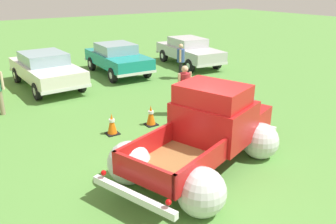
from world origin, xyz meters
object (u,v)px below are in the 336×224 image
show_car_2 (117,58)px  spectator_1 (181,59)px  vintage_pickup_truck (207,134)px  spectator_0 (185,87)px  show_car_1 (46,68)px  lane_cone_0 (112,124)px  lane_cone_1 (151,115)px  show_car_3 (189,50)px

show_car_2 → spectator_1: size_ratio=2.71×
vintage_pickup_truck → spectator_0: bearing=44.2°
show_car_1 → lane_cone_0: size_ratio=7.48×
lane_cone_1 → lane_cone_0: bearing=178.4°
spectator_1 → show_car_1: bearing=-157.9°
spectator_1 → lane_cone_1: spectator_1 is taller
vintage_pickup_truck → show_car_1: size_ratio=1.06×
show_car_1 → spectator_1: size_ratio=2.98×
show_car_1 → lane_cone_1: size_ratio=7.48×
spectator_1 → lane_cone_0: 6.58m
show_car_2 → lane_cone_0: size_ratio=6.81×
show_car_3 → spectator_0: (-4.56, -5.88, 0.16)m
spectator_1 → lane_cone_0: bearing=-100.6°
show_car_1 → show_car_2: size_ratio=1.10×
vintage_pickup_truck → lane_cone_0: 3.07m
vintage_pickup_truck → show_car_1: bearing=79.8°
lane_cone_0 → show_car_1: bearing=92.2°
show_car_2 → show_car_3: 3.99m
show_car_1 → spectator_1: bearing=66.9°
vintage_pickup_truck → lane_cone_0: vintage_pickup_truck is taller
show_car_3 → spectator_0: spectator_0 is taller
lane_cone_0 → lane_cone_1: 1.28m
spectator_0 → lane_cone_1: spectator_0 is taller
vintage_pickup_truck → spectator_0: size_ratio=3.01×
vintage_pickup_truck → spectator_1: 7.84m
lane_cone_1 → show_car_1: bearing=104.1°
vintage_pickup_truck → show_car_2: 9.38m
show_car_3 → lane_cone_1: show_car_3 is taller
spectator_1 → lane_cone_1: (-3.95, -3.99, -0.59)m
spectator_0 → lane_cone_0: spectator_0 is taller
show_car_1 → vintage_pickup_truck: bearing=6.5°
show_car_3 → show_car_2: bearing=-89.9°
vintage_pickup_truck → show_car_1: vintage_pickup_truck is taller
show_car_1 → show_car_2: 3.49m
vintage_pickup_truck → spectator_1: size_ratio=3.15×
show_car_2 → spectator_0: bearing=-3.5°
spectator_0 → vintage_pickup_truck: bearing=153.6°
lane_cone_0 → spectator_0: bearing=2.4°
show_car_1 → show_car_3: same height
show_car_2 → spectator_0: size_ratio=2.58×
show_car_2 → show_car_3: same height
lane_cone_1 → show_car_3: bearing=45.5°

